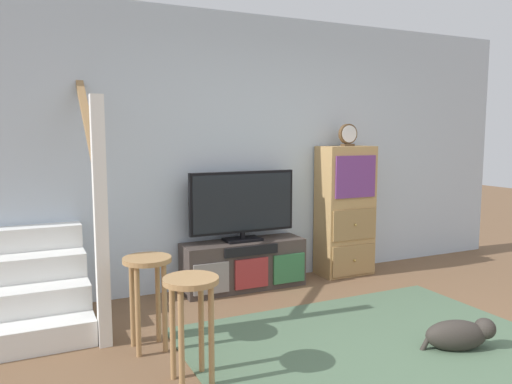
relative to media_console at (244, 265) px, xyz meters
name	(u,v)px	position (x,y,z in m)	size (l,w,h in m)	color
ground_plane	(430,381)	(0.30, -2.19, -0.24)	(20.00, 20.00, 0.00)	brown
back_wall	(260,151)	(0.30, 0.27, 1.11)	(6.40, 0.12, 2.70)	silver
area_rug	(369,343)	(0.30, -1.59, -0.23)	(2.60, 1.80, 0.01)	#4C664C
media_console	(244,265)	(0.00, 0.00, 0.00)	(1.22, 0.38, 0.48)	#423833
television	(243,204)	(0.00, 0.02, 0.60)	(1.08, 0.22, 0.69)	black
side_cabinet	(345,211)	(1.20, 0.01, 0.46)	(0.58, 0.38, 1.39)	tan
desk_clock	(348,135)	(1.21, 0.00, 1.27)	(0.21, 0.08, 0.23)	#4C3823
staircase	(28,275)	(-1.94, 0.01, 0.13)	(1.00, 1.36, 2.20)	white
bar_stool_near	(191,304)	(-1.04, -1.58, 0.26)	(0.34, 0.34, 0.67)	#A37A4C
bar_stool_far	(148,280)	(-1.17, -0.99, 0.26)	(0.34, 0.34, 0.67)	#A37A4C
dog	(460,334)	(0.82, -1.95, -0.12)	(0.52, 0.35, 0.23)	#332D28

